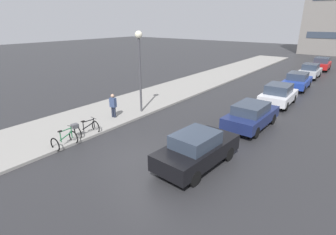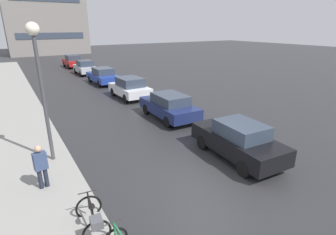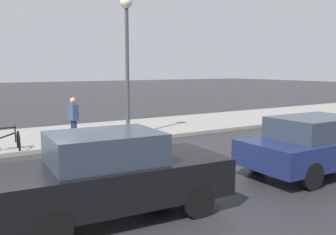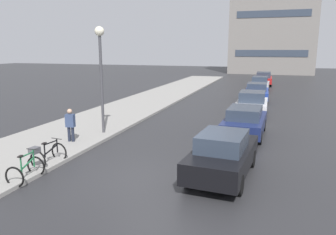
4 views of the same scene
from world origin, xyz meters
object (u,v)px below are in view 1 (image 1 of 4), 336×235
at_px(bicycle_second, 84,128).
at_px(car_white, 278,94).
at_px(car_silver, 310,71).
at_px(car_red, 321,64).
at_px(car_black, 197,149).
at_px(streetlamp, 139,56).
at_px(car_navy, 251,115).
at_px(pedestrian, 113,105).
at_px(bicycle_nearest, 65,140).
at_px(car_blue, 297,81).

bearing_deg(bicycle_second, car_white, 62.06).
bearing_deg(car_silver, bicycle_second, -104.78).
bearing_deg(car_red, bicycle_second, -102.09).
distance_m(car_black, streetlamp, 8.18).
distance_m(car_black, car_white, 11.33).
bearing_deg(car_navy, car_white, 90.41).
xyz_separation_m(car_navy, car_red, (-0.01, 24.11, 0.03)).
xyz_separation_m(car_red, streetlamp, (-6.86, -26.18, 3.05)).
relative_size(pedestrian, streetlamp, 0.31).
bearing_deg(car_white, car_silver, 90.43).
relative_size(car_white, streetlamp, 0.72).
xyz_separation_m(car_navy, pedestrian, (-7.47, -4.02, 0.17)).
height_order(bicycle_nearest, car_red, car_red).
relative_size(car_red, streetlamp, 0.77).
height_order(car_navy, streetlamp, streetlamp).
distance_m(bicycle_nearest, pedestrian, 4.37).
xyz_separation_m(pedestrian, streetlamp, (0.60, 1.94, 2.91)).
height_order(bicycle_second, car_silver, car_silver).
bearing_deg(car_white, bicycle_nearest, -114.60).
xyz_separation_m(car_black, streetlamp, (-6.66, 3.64, 3.06)).
distance_m(bicycle_second, car_navy, 9.54).
distance_m(bicycle_nearest, car_black, 6.65).
relative_size(bicycle_nearest, car_red, 0.28).
bearing_deg(car_white, bicycle_second, -117.94).
bearing_deg(car_red, streetlamp, -104.69).
xyz_separation_m(car_white, car_blue, (-0.05, 6.13, -0.04)).
relative_size(car_black, car_white, 1.11).
relative_size(bicycle_second, car_silver, 0.37).
relative_size(car_navy, streetlamp, 0.80).
bearing_deg(bicycle_second, pedestrian, 106.39).
bearing_deg(car_white, car_blue, 90.42).
distance_m(bicycle_second, car_red, 31.65).
bearing_deg(bicycle_second, streetlamp, 92.80).
xyz_separation_m(bicycle_nearest, bicycle_second, (-0.27, 1.38, 0.10)).
bearing_deg(car_navy, car_silver, 90.42).
bearing_deg(bicycle_nearest, bicycle_second, 101.21).
relative_size(bicycle_second, car_black, 0.34).
relative_size(bicycle_second, streetlamp, 0.27).
distance_m(bicycle_second, pedestrian, 2.97).
relative_size(bicycle_second, car_red, 0.35).
height_order(bicycle_nearest, car_blue, car_blue).
bearing_deg(car_black, car_blue, 89.56).
height_order(car_navy, car_white, car_white).
height_order(bicycle_second, car_navy, car_navy).
relative_size(bicycle_second, pedestrian, 0.87).
height_order(car_red, pedestrian, pedestrian).
relative_size(car_blue, car_red, 1.06).
xyz_separation_m(car_black, car_silver, (0.09, 23.56, -0.00)).
height_order(car_silver, pedestrian, pedestrian).
bearing_deg(car_navy, streetlamp, -163.22).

